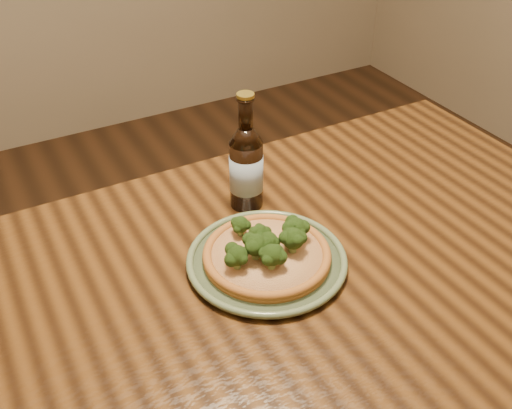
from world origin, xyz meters
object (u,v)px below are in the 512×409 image
table (258,320)px  beer_bottle (246,166)px  pizza (267,252)px  plate (267,260)px

table → beer_bottle: bearing=67.1°
pizza → beer_bottle: size_ratio=0.93×
table → plate: 0.12m
table → pizza: bearing=45.3°
pizza → plate: bearing=148.9°
plate → beer_bottle: bearing=73.2°
pizza → beer_bottle: 0.22m
plate → pizza: bearing=-31.1°
table → beer_bottle: 0.32m
pizza → beer_bottle: bearing=73.3°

